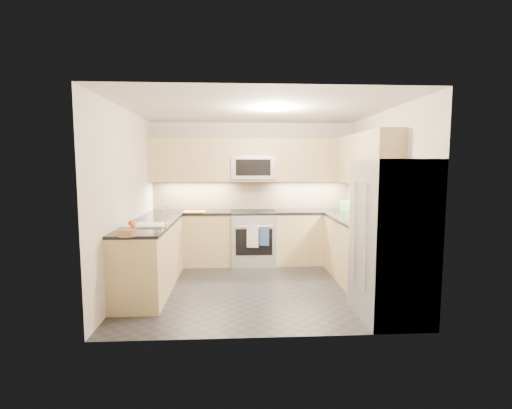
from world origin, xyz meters
The scene contains 37 objects.
floor centered at (0.00, 0.00, 0.00)m, with size 3.60×3.20×0.00m, color black.
ceiling centered at (0.00, 0.00, 2.50)m, with size 3.60×3.20×0.02m, color beige.
wall_back centered at (0.00, 1.60, 1.25)m, with size 3.60×0.02×2.50m, color beige.
wall_front centered at (0.00, -1.60, 1.25)m, with size 3.60×0.02×2.50m, color beige.
wall_left centered at (-1.80, 0.00, 1.25)m, with size 0.02×3.20×2.50m, color beige.
wall_right centered at (1.80, 0.00, 1.25)m, with size 0.02×3.20×2.50m, color beige.
base_cab_back_left centered at (-1.09, 1.30, 0.45)m, with size 1.42×0.60×0.90m, color tan.
base_cab_back_right centered at (1.09, 1.30, 0.45)m, with size 1.42×0.60×0.90m, color tan.
base_cab_right centered at (1.50, 0.15, 0.45)m, with size 0.60×1.70×0.90m, color tan.
base_cab_peninsula centered at (-1.50, 0.00, 0.45)m, with size 0.60×2.00×0.90m, color tan.
countertop_back_left centered at (-1.09, 1.30, 0.92)m, with size 1.42×0.63×0.04m, color black.
countertop_back_right centered at (1.09, 1.30, 0.92)m, with size 1.42×0.63×0.04m, color black.
countertop_right centered at (1.50, 0.15, 0.92)m, with size 0.63×1.70×0.04m, color black.
countertop_peninsula centered at (-1.50, 0.00, 0.92)m, with size 0.63×2.00×0.04m, color black.
upper_cab_back centered at (0.00, 1.43, 1.83)m, with size 3.60×0.35×0.75m, color tan.
upper_cab_right centered at (1.62, 0.28, 1.83)m, with size 0.35×1.95×0.75m, color tan.
backsplash_back centered at (0.00, 1.60, 1.20)m, with size 3.60×0.01×0.51m, color #C6AD8F.
backsplash_right centered at (1.80, 0.45, 1.20)m, with size 0.01×2.30×0.51m, color #C6AD8F.
gas_range centered at (0.00, 1.28, 0.46)m, with size 0.76×0.65×0.91m, color #ACB0B5.
range_cooktop centered at (0.00, 1.28, 0.92)m, with size 0.76×0.65×0.03m, color black.
oven_door_glass centered at (0.00, 0.95, 0.45)m, with size 0.62×0.02×0.45m, color black.
oven_handle centered at (0.00, 0.93, 0.72)m, with size 0.02×0.02×0.60m, color #B2B5BA.
microwave centered at (0.00, 1.40, 1.70)m, with size 0.76×0.40×0.40m, color #A4A8AC.
microwave_door centered at (0.00, 1.20, 1.70)m, with size 0.60×0.01×0.28m, color black.
refrigerator centered at (1.45, -1.15, 0.90)m, with size 0.70×0.90×1.80m, color #A3A7AB.
fridge_handle_left centered at (1.08, -1.33, 0.95)m, with size 0.02×0.02×1.20m, color #B2B5BA.
fridge_handle_right centered at (1.08, -0.97, 0.95)m, with size 0.02×0.02×1.20m, color #B2B5BA.
sink_basin centered at (-1.50, -0.25, 0.88)m, with size 0.52×0.38×0.16m, color white.
faucet centered at (-1.24, -0.25, 1.08)m, with size 0.03×0.03×0.28m, color silver.
utensil_bowl centered at (1.69, 1.23, 1.02)m, with size 0.29×0.29×0.17m, color #59A346.
cutting_board centered at (-1.02, 1.17, 0.95)m, with size 0.38×0.26×0.01m, color orange.
fruit_basket centered at (-1.54, -0.97, 0.98)m, with size 0.21×0.21×0.08m, color olive.
fruit_apple centered at (-1.54, -0.78, 1.05)m, with size 0.07×0.07×0.07m, color #AE3613.
fruit_pear centered at (-1.49, -0.80, 1.05)m, with size 0.06×0.06×0.06m, color #61C152.
dish_towel_check centered at (-0.03, 0.91, 0.55)m, with size 0.19×0.02×0.37m, color white.
dish_towel_blue centered at (0.17, 0.91, 0.55)m, with size 0.16×0.01×0.30m, color navy.
fruit_orange centered at (-1.48, -0.90, 1.05)m, with size 0.07×0.07×0.07m, color #EB591A.
Camera 1 is at (-0.31, -5.17, 1.73)m, focal length 26.00 mm.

